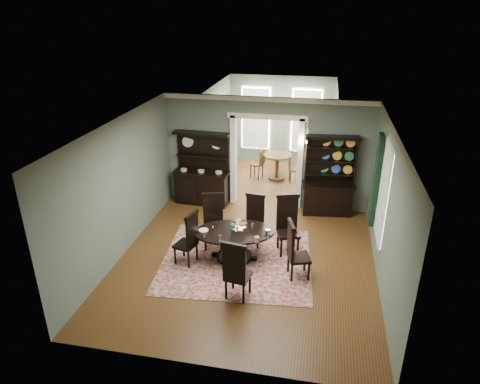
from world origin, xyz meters
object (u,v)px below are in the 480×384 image
object	(u,v)px
parlor_table	(277,163)
welsh_dresser	(328,186)
sideboard	(202,179)
dining_table	(234,239)

from	to	relation	value
parlor_table	welsh_dresser	bearing A→B (deg)	-53.16
sideboard	welsh_dresser	world-z (taller)	welsh_dresser
dining_table	parlor_table	size ratio (longest dim) A/B	2.21
dining_table	sideboard	xyz separation A→B (m)	(-1.47, 2.69, 0.23)
dining_table	parlor_table	world-z (taller)	parlor_table
welsh_dresser	dining_table	bearing A→B (deg)	-131.87
dining_table	welsh_dresser	size ratio (longest dim) A/B	0.93
welsh_dresser	parlor_table	size ratio (longest dim) A/B	2.37
sideboard	welsh_dresser	bearing A→B (deg)	3.46
dining_table	welsh_dresser	bearing A→B (deg)	39.17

